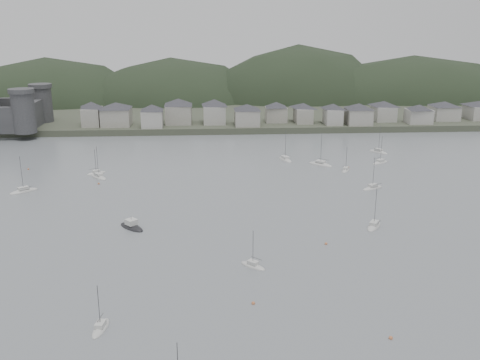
{
  "coord_description": "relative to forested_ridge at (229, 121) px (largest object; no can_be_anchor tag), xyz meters",
  "views": [
    {
      "loc": [
        -9.69,
        -77.25,
        51.72
      ],
      "look_at": [
        0.0,
        75.0,
        6.0
      ],
      "focal_mm": 39.72,
      "sensor_mm": 36.0,
      "label": 1
    }
  ],
  "objects": [
    {
      "name": "ground",
      "position": [
        -4.83,
        -269.4,
        11.28
      ],
      "size": [
        900.0,
        900.0,
        0.0
      ],
      "primitive_type": "plane",
      "color": "slate",
      "rests_on": "ground"
    },
    {
      "name": "far_shore_land",
      "position": [
        -4.83,
        25.6,
        12.78
      ],
      "size": [
        900.0,
        250.0,
        3.0
      ],
      "primitive_type": "cube",
      "color": "#383D2D",
      "rests_on": "ground"
    },
    {
      "name": "forested_ridge",
      "position": [
        0.0,
        0.0,
        0.0
      ],
      "size": [
        851.55,
        103.94,
        102.57
      ],
      "color": "black",
      "rests_on": "ground"
    },
    {
      "name": "waterfront_town",
      "position": [
        45.75,
        -86.06,
        19.95
      ],
      "size": [
        451.48,
        28.46,
        12.92
      ],
      "color": "gray",
      "rests_on": "far_shore_land"
    },
    {
      "name": "moored_fleet",
      "position": [
        -11.94,
        -194.81,
        11.46
      ],
      "size": [
        265.03,
        161.84,
        13.53
      ],
      "color": "beige",
      "rests_on": "ground"
    },
    {
      "name": "motor_launch_far",
      "position": [
        -34.57,
        -216.08,
        11.57
      ],
      "size": [
        8.34,
        8.62,
        4.09
      ],
      "rotation": [
        0.0,
        0.0,
        3.89
      ],
      "color": "black",
      "rests_on": "ground"
    },
    {
      "name": "mooring_buoys",
      "position": [
        -7.26,
        -211.34,
        11.43
      ],
      "size": [
        165.17,
        114.41,
        0.7
      ],
      "color": "#BD6A3F",
      "rests_on": "ground"
    }
  ]
}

